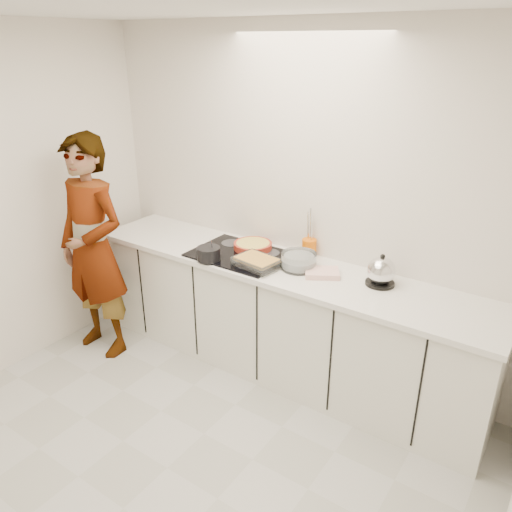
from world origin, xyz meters
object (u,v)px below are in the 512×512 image
Objects in this scene: tart_dish at (253,245)px; cook at (93,249)px; saucepan at (209,253)px; kettle at (381,272)px; mixing_bowl at (299,262)px; hob at (239,254)px; baking_dish at (257,261)px; utensil_crock at (309,248)px.

cook is at bearing -146.46° from tart_dish.
kettle is (1.21, 0.36, 0.03)m from saucepan.
tart_dish is at bearing 168.54° from mixing_bowl.
baking_dish reaches higher than hob.
hob is 3.70× the size of saucepan.
baking_dish is at bearing 17.08° from saucepan.
mixing_bowl is (0.62, 0.27, -0.01)m from saucepan.
tart_dish is 1.16× the size of mixing_bowl.
hob is 0.26m from saucepan.
saucepan is 0.81× the size of kettle.
utensil_crock is (0.45, 0.28, 0.06)m from hob.
cook reaches higher than saucepan.
baking_dish is (0.24, -0.11, 0.04)m from hob.
cook reaches higher than hob.
kettle is at bearing -0.54° from tart_dish.
mixing_bowl is 1.33× the size of kettle.
saucepan is (-0.12, -0.23, 0.06)m from hob.
saucepan is 0.56× the size of baking_dish.
saucepan is at bearing -118.03° from hob.
baking_dish is at bearing -118.05° from utensil_crock.
cook reaches higher than kettle.
baking_dish is 1.08× the size of mixing_bowl.
hob is at bearing 61.97° from saucepan.
kettle is 0.13× the size of cook.
tart_dish is at bearing -161.22° from utensil_crock.
baking_dish is 1.44× the size of kettle.
utensil_crock is at bearing 61.95° from baking_dish.
utensil_crock reaches higher than tart_dish.
saucepan is 0.11× the size of cook.
hob is 2.24× the size of mixing_bowl.
kettle is at bearing 8.30° from mixing_bowl.
baking_dish is at bearing -25.26° from hob.
hob is at bearing 154.74° from baking_dish.
tart_dish is at bearing 32.21° from cook.
baking_dish is 0.45m from utensil_crock.
saucepan is at bearing -138.41° from utensil_crock.
cook is at bearing -160.52° from baking_dish.
tart_dish reaches higher than hob.
hob is at bearing -175.00° from mixing_bowl.
tart_dish is (0.03, 0.14, 0.03)m from hob.
mixing_bowl is at bearing 5.00° from hob.
saucepan is 1.40× the size of utensil_crock.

